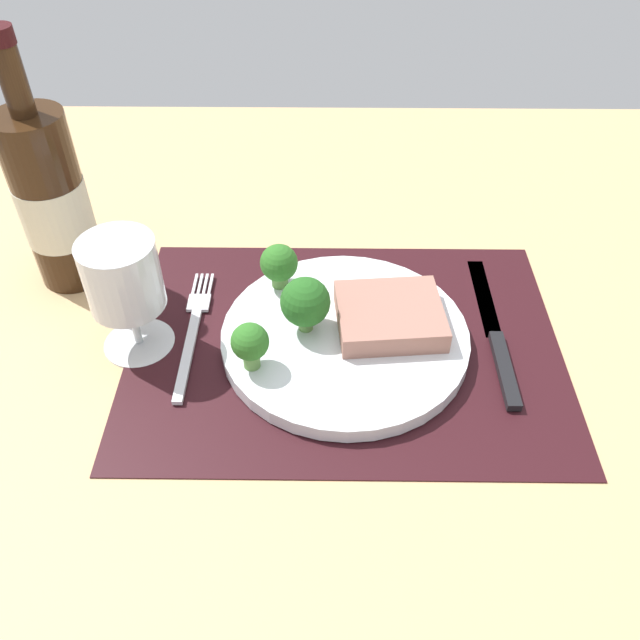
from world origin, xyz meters
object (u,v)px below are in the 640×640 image
at_px(knife, 496,338).
at_px(wine_glass, 124,281).
at_px(wine_bottle, 52,200).
at_px(fork, 193,330).
at_px(steak, 390,316).
at_px(plate, 345,337).

height_order(knife, wine_glass, wine_glass).
bearing_deg(wine_bottle, knife, -12.96).
xyz_separation_m(fork, wine_bottle, (-0.15, 0.10, 0.10)).
height_order(steak, wine_glass, wine_glass).
relative_size(plate, wine_bottle, 0.90).
relative_size(plate, wine_glass, 1.98).
relative_size(plate, steak, 2.39).
bearing_deg(fork, knife, -3.87).
distance_m(steak, knife, 0.12).
height_order(plate, steak, steak).
relative_size(steak, wine_bottle, 0.38).
xyz_separation_m(knife, wine_bottle, (-0.47, 0.11, 0.10)).
xyz_separation_m(plate, knife, (0.16, 0.01, -0.00)).
bearing_deg(plate, knife, 1.93).
distance_m(steak, fork, 0.21).
xyz_separation_m(knife, wine_glass, (-0.37, -0.00, 0.08)).
bearing_deg(wine_glass, knife, 0.69).
distance_m(plate, wine_bottle, 0.34).
xyz_separation_m(fork, knife, (0.32, -0.01, 0.00)).
bearing_deg(wine_bottle, fork, -33.02).
height_order(steak, knife, steak).
xyz_separation_m(plate, wine_glass, (-0.21, 0.00, 0.07)).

